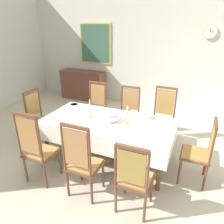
# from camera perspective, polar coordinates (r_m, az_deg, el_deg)

# --- Properties ---
(ground) EXTENTS (7.57, 6.06, 0.04)m
(ground) POSITION_cam_1_polar(r_m,az_deg,el_deg) (3.94, -1.48, -13.11)
(ground) COLOR beige
(back_wall) EXTENTS (7.57, 0.08, 3.35)m
(back_wall) POSITION_cam_1_polar(r_m,az_deg,el_deg) (6.13, 10.88, 16.84)
(back_wall) COLOR beige
(back_wall) RESTS_ON ground
(dining_table) EXTENTS (2.21, 1.08, 0.75)m
(dining_table) POSITION_cam_1_polar(r_m,az_deg,el_deg) (3.63, -1.08, -3.52)
(dining_table) COLOR brown
(dining_table) RESTS_ON ground
(tablecloth) EXTENTS (2.23, 1.10, 0.31)m
(tablecloth) POSITION_cam_1_polar(r_m,az_deg,el_deg) (3.63, -1.08, -3.47)
(tablecloth) COLOR white
(tablecloth) RESTS_ON dining_table
(chair_south_a) EXTENTS (0.44, 0.42, 1.20)m
(chair_south_a) POSITION_cam_1_polar(r_m,az_deg,el_deg) (3.35, -19.64, -9.13)
(chair_south_a) COLOR brown
(chair_south_a) RESTS_ON ground
(chair_north_a) EXTENTS (0.44, 0.42, 1.10)m
(chair_north_a) POSITION_cam_1_polar(r_m,az_deg,el_deg) (4.75, -4.43, 1.50)
(chair_north_a) COLOR brown
(chair_north_a) RESTS_ON ground
(chair_south_b) EXTENTS (0.44, 0.42, 1.18)m
(chair_south_b) POSITION_cam_1_polar(r_m,az_deg,el_deg) (2.95, -8.11, -12.89)
(chair_south_b) COLOR brown
(chair_south_b) RESTS_ON ground
(chair_north_b) EXTENTS (0.44, 0.42, 1.09)m
(chair_north_b) POSITION_cam_1_polar(r_m,az_deg,el_deg) (4.47, 4.36, 0.02)
(chair_north_b) COLOR brown
(chair_north_b) RESTS_ON ground
(chair_south_c) EXTENTS (0.44, 0.42, 1.06)m
(chair_south_c) POSITION_cam_1_polar(r_m,az_deg,el_deg) (2.74, 5.89, -17.09)
(chair_south_c) COLOR brown
(chair_south_c) RESTS_ON ground
(chair_north_c) EXTENTS (0.44, 0.42, 1.16)m
(chair_north_c) POSITION_cam_1_polar(r_m,az_deg,el_deg) (4.31, 13.59, -1.18)
(chair_north_c) COLOR brown
(chair_north_c) RESTS_ON ground
(chair_head_west) EXTENTS (0.42, 0.44, 1.10)m
(chair_head_west) POSITION_cam_1_polar(r_m,az_deg,el_deg) (4.46, -19.05, -1.27)
(chair_head_west) COLOR brown
(chair_head_west) RESTS_ON ground
(chair_head_east) EXTENTS (0.42, 0.44, 1.05)m
(chair_head_east) POSITION_cam_1_polar(r_m,az_deg,el_deg) (3.45, 22.79, -9.67)
(chair_head_east) COLOR brown
(chair_head_east) RESTS_ON ground
(soup_tureen) EXTENTS (0.27, 0.27, 0.22)m
(soup_tureen) POSITION_cam_1_polar(r_m,az_deg,el_deg) (3.53, -0.18, -1.04)
(soup_tureen) COLOR white
(soup_tureen) RESTS_ON tablecloth
(candlestick_west) EXTENTS (0.07, 0.07, 0.34)m
(candlestick_west) POSITION_cam_1_polar(r_m,az_deg,el_deg) (3.69, -5.96, 0.38)
(candlestick_west) COLOR gold
(candlestick_west) RESTS_ON tablecloth
(candlestick_east) EXTENTS (0.07, 0.07, 0.32)m
(candlestick_east) POSITION_cam_1_polar(r_m,az_deg,el_deg) (3.43, 4.11, -1.46)
(candlestick_east) COLOR gold
(candlestick_east) RESTS_ON tablecloth
(bowl_near_left) EXTENTS (0.17, 0.17, 0.03)m
(bowl_near_left) POSITION_cam_1_polar(r_m,az_deg,el_deg) (4.32, -10.22, 1.94)
(bowl_near_left) COLOR white
(bowl_near_left) RESTS_ON tablecloth
(bowl_near_right) EXTENTS (0.19, 0.19, 0.05)m
(bowl_near_right) POSITION_cam_1_polar(r_m,az_deg,el_deg) (3.76, 9.23, -1.15)
(bowl_near_right) COLOR white
(bowl_near_right) RESTS_ON tablecloth
(spoon_primary) EXTENTS (0.06, 0.17, 0.01)m
(spoon_primary) POSITION_cam_1_polar(r_m,az_deg,el_deg) (4.41, -11.35, 2.11)
(spoon_primary) COLOR gold
(spoon_primary) RESTS_ON tablecloth
(spoon_secondary) EXTENTS (0.03, 0.18, 0.01)m
(spoon_secondary) POSITION_cam_1_polar(r_m,az_deg,el_deg) (3.77, 11.13, -1.59)
(spoon_secondary) COLOR gold
(spoon_secondary) RESTS_ON tablecloth
(sideboard) EXTENTS (1.44, 0.48, 0.90)m
(sideboard) POSITION_cam_1_polar(r_m,az_deg,el_deg) (6.84, -7.83, 7.22)
(sideboard) COLOR brown
(sideboard) RESTS_ON ground
(mounted_clock) EXTENTS (0.32, 0.06, 0.32)m
(mounted_clock) POSITION_cam_1_polar(r_m,az_deg,el_deg) (5.88, 25.03, 19.03)
(mounted_clock) COLOR #D1B251
(framed_painting) EXTENTS (1.01, 0.05, 1.17)m
(framed_painting) POSITION_cam_1_polar(r_m,az_deg,el_deg) (6.66, -4.53, 17.93)
(framed_painting) COLOR #D1B251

